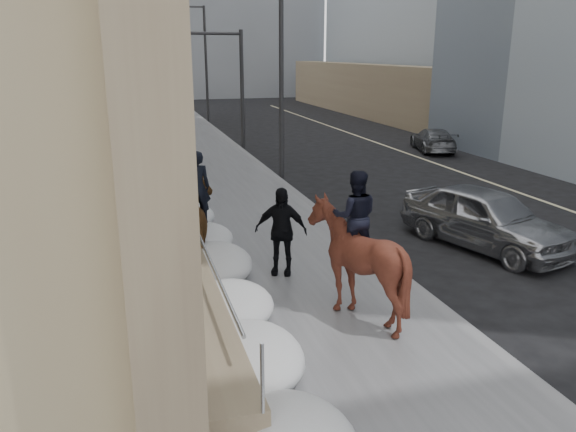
# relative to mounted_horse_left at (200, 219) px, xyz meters

# --- Properties ---
(ground) EXTENTS (140.00, 140.00, 0.00)m
(ground) POSITION_rel_mounted_horse_left_xyz_m (1.54, -5.19, -1.15)
(ground) COLOR black
(ground) RESTS_ON ground
(sidewalk) EXTENTS (5.00, 80.00, 0.12)m
(sidewalk) POSITION_rel_mounted_horse_left_xyz_m (1.54, 4.81, -1.09)
(sidewalk) COLOR #5A5A5D
(sidewalk) RESTS_ON ground
(curb) EXTENTS (0.24, 80.00, 0.12)m
(curb) POSITION_rel_mounted_horse_left_xyz_m (4.16, 4.81, -1.09)
(curb) COLOR slate
(curb) RESTS_ON ground
(lane_line) EXTENTS (0.15, 70.00, 0.01)m
(lane_line) POSITION_rel_mounted_horse_left_xyz_m (12.04, 4.81, -1.15)
(lane_line) COLOR #BFB78C
(lane_line) RESTS_ON ground
(bg_building_far) EXTENTS (24.00, 12.00, 20.00)m
(bg_building_far) POSITION_rel_mounted_horse_left_xyz_m (-4.46, 66.81, 8.85)
(bg_building_far) COLOR gray
(bg_building_far) RESTS_ON ground
(streetlight_mid) EXTENTS (1.71, 0.24, 8.00)m
(streetlight_mid) POSITION_rel_mounted_horse_left_xyz_m (4.28, 8.81, 3.43)
(streetlight_mid) COLOR #2D2D30
(streetlight_mid) RESTS_ON ground
(streetlight_far) EXTENTS (1.71, 0.24, 8.00)m
(streetlight_far) POSITION_rel_mounted_horse_left_xyz_m (4.28, 28.81, 3.43)
(streetlight_far) COLOR #2D2D30
(streetlight_far) RESTS_ON ground
(traffic_signal) EXTENTS (4.10, 0.22, 6.00)m
(traffic_signal) POSITION_rel_mounted_horse_left_xyz_m (3.61, 16.81, 2.85)
(traffic_signal) COLOR #2D2D30
(traffic_signal) RESTS_ON ground
(snow_bank) EXTENTS (1.70, 18.10, 0.76)m
(snow_bank) POSITION_rel_mounted_horse_left_xyz_m (0.12, 2.92, -0.68)
(snow_bank) COLOR silver
(snow_bank) RESTS_ON sidewalk
(mounted_horse_left) EXTENTS (1.15, 2.33, 2.63)m
(mounted_horse_left) POSITION_rel_mounted_horse_left_xyz_m (0.00, 0.00, 0.00)
(mounted_horse_left) COLOR #492E16
(mounted_horse_left) RESTS_ON sidewalk
(mounted_horse_right) EXTENTS (2.30, 2.44, 2.75)m
(mounted_horse_right) POSITION_rel_mounted_horse_left_xyz_m (2.36, -3.68, 0.15)
(mounted_horse_right) COLOR #431C13
(mounted_horse_right) RESTS_ON sidewalk
(pedestrian) EXTENTS (1.26, 0.91, 1.98)m
(pedestrian) POSITION_rel_mounted_horse_left_xyz_m (1.60, -1.28, -0.04)
(pedestrian) COLOR black
(pedestrian) RESTS_ON sidewalk
(car_silver) EXTENTS (3.16, 5.04, 1.60)m
(car_silver) POSITION_rel_mounted_horse_left_xyz_m (7.24, -0.76, -0.35)
(car_silver) COLOR #96979D
(car_silver) RESTS_ON ground
(car_grey) EXTENTS (2.69, 4.35, 1.18)m
(car_grey) POSITION_rel_mounted_horse_left_xyz_m (13.61, 12.79, -0.57)
(car_grey) COLOR #56595E
(car_grey) RESTS_ON ground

